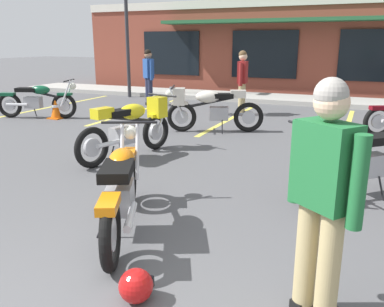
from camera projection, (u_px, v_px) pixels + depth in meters
The scene contains 14 objects.
ground_plane at pixel (223, 180), 5.71m from camera, with size 80.00×80.00×0.00m, color #515154.
sidewalk_kerb at pixel (308, 100), 13.05m from camera, with size 22.00×1.80×0.14m, color #A8A59E.
brick_storefront_building at pixel (326, 47), 16.37m from camera, with size 19.00×6.12×3.41m.
painted_stall_lines at pixel (287, 122), 9.88m from camera, with size 14.03×4.80×0.01m.
motorcycle_foreground_classic at pixel (122, 188), 4.07m from camera, with size 1.18×1.96×0.98m.
motorcycle_black_cruiser at pixel (37, 100), 10.27m from camera, with size 2.04×1.00×0.98m.
motorcycle_silver_naked at pixel (210, 107), 8.67m from camera, with size 2.01×1.07×0.98m.
motorcycle_blue_standard at pixel (362, 161), 5.00m from camera, with size 1.66×1.64×0.98m.
motorcycle_orange_scrambler at pixel (131, 126), 6.77m from camera, with size 0.85×2.07×0.98m.
person_in_black_shirt at pixel (149, 74), 12.21m from camera, with size 0.53×0.46×1.68m.
person_in_shorts_foreground at pixel (242, 79), 10.62m from camera, with size 0.30×0.61×1.68m.
person_by_back_row at pixel (324, 190), 2.61m from camera, with size 0.54×0.44×1.68m.
helmet_on_pavement at pixel (136, 286), 3.01m from camera, with size 0.26×0.26×0.26m.
traffic_cone at pixel (56, 108), 10.26m from camera, with size 0.34×0.34×0.53m.
Camera 1 is at (1.75, -1.19, 1.87)m, focal length 37.90 mm.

